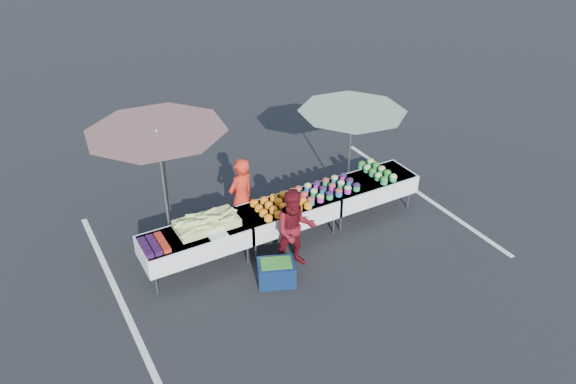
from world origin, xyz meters
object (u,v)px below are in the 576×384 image
table_left (195,241)px  table_center (288,212)px  vendor (241,198)px  customer (295,229)px  umbrella_right (352,119)px  storage_bin (276,272)px  table_right (368,186)px  umbrella_left (158,141)px

table_left → table_center: 1.80m
vendor → customer: (0.37, -1.30, -0.04)m
table_center → vendor: (-0.67, 0.55, 0.21)m
umbrella_right → storage_bin: umbrella_right is taller
umbrella_right → table_left: bearing=-173.3°
table_right → table_left: bearing=180.0°
table_center → customer: customer is taller
table_left → customer: size_ratio=1.24×
vendor → customer: 1.35m
storage_bin → table_center: bearing=73.7°
customer → table_right: bearing=36.4°
vendor → umbrella_right: size_ratio=0.63×
table_left → storage_bin: size_ratio=2.51×
table_left → umbrella_right: umbrella_right is taller
vendor → customer: vendor is taller
customer → table_left: bearing=170.2°
table_right → storage_bin: bearing=-158.9°
customer → table_center: bearing=85.3°
table_right → umbrella_left: umbrella_left is taller
table_left → storage_bin: table_left is taller
table_center → table_right: bearing=0.0°
storage_bin → table_left: bearing=157.4°
umbrella_left → storage_bin: bearing=-55.5°
table_left → umbrella_right: bearing=6.7°
table_center → umbrella_right: 2.11m
vendor → umbrella_left: 1.93m
table_center → table_right: size_ratio=1.00×
table_left → table_right: (3.60, 0.00, 0.00)m
umbrella_right → storage_bin: size_ratio=3.36×
umbrella_left → umbrella_right: (3.60, -0.36, -0.27)m
table_center → umbrella_left: size_ratio=0.64×
table_center → umbrella_left: bearing=159.1°
storage_bin → umbrella_left: bearing=146.5°
customer → storage_bin: customer is taller
umbrella_left → table_right: bearing=-11.4°
table_left → table_right: 3.60m
table_center → customer: (-0.29, -0.75, 0.17)m
table_left → vendor: 1.28m
umbrella_right → vendor: bearing=176.2°
table_right → umbrella_left: (-3.80, 0.76, 1.58)m
umbrella_right → customer: bearing=-148.7°
vendor → storage_bin: size_ratio=2.13×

